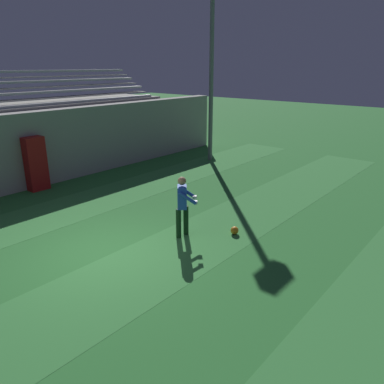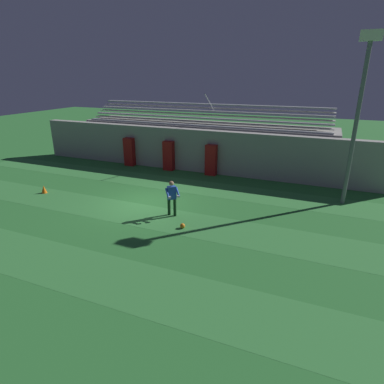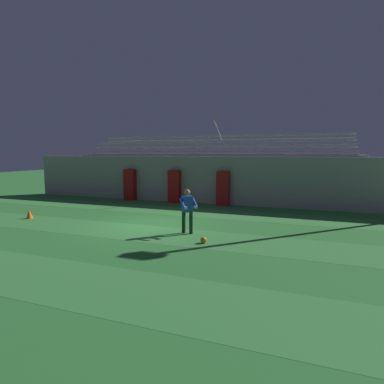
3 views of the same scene
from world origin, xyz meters
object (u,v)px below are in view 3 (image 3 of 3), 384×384
padding_pillar_gate_right (223,188)px  goalkeeper (187,208)px  traffic_cone (29,214)px  soccer_ball (204,240)px  padding_pillar_far_left (130,185)px  padding_pillar_gate_left (174,187)px

padding_pillar_gate_right → goalkeeper: size_ratio=1.18×
goalkeeper → traffic_cone: (-7.85, 0.00, -0.74)m
padding_pillar_gate_right → soccer_ball: 7.97m
soccer_ball → padding_pillar_gate_right: bearing=100.7°
padding_pillar_far_left → goalkeeper: (6.64, -6.77, -0.03)m
padding_pillar_far_left → soccer_ball: bearing=-45.6°
padding_pillar_gate_left → padding_pillar_far_left: 3.12m
padding_pillar_far_left → goalkeeper: 9.48m
padding_pillar_gate_left → padding_pillar_gate_right: (3.04, 0.00, 0.00)m
padding_pillar_gate_left → padding_pillar_gate_right: bearing=0.0°
traffic_cone → padding_pillar_far_left: bearing=79.9°
padding_pillar_far_left → traffic_cone: (-1.20, -6.76, -0.78)m
padding_pillar_gate_left → goalkeeper: padding_pillar_gate_left is taller
padding_pillar_gate_left → padding_pillar_far_left: size_ratio=1.00×
goalkeeper → soccer_ball: (0.98, -1.02, -0.84)m
padding_pillar_gate_right → goalkeeper: padding_pillar_gate_right is taller
soccer_ball → traffic_cone: 8.89m
padding_pillar_gate_right → padding_pillar_far_left: bearing=180.0°
padding_pillar_gate_right → goalkeeper: bearing=-85.9°
padding_pillar_gate_right → padding_pillar_far_left: same height
padding_pillar_gate_right → traffic_cone: bearing=-137.4°
padding_pillar_far_left → padding_pillar_gate_left: bearing=0.0°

